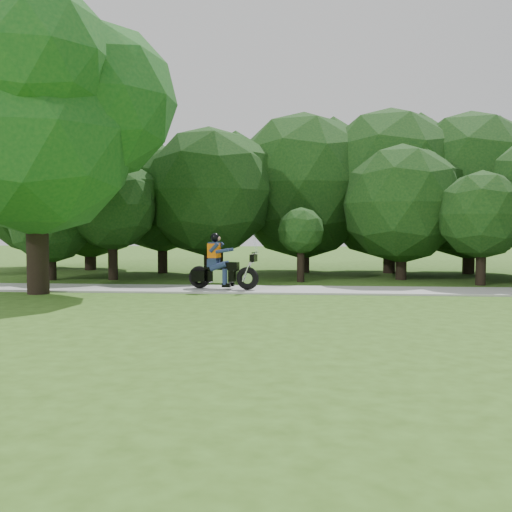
{
  "coord_description": "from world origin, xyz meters",
  "views": [
    {
      "loc": [
        -2.14,
        -10.92,
        2.15
      ],
      "look_at": [
        -3.42,
        4.89,
        1.32
      ],
      "focal_mm": 40.0,
      "sensor_mm": 36.0,
      "label": 1
    }
  ],
  "objects": [
    {
      "name": "ground",
      "position": [
        0.0,
        0.0,
        0.0
      ],
      "size": [
        100.0,
        100.0,
        0.0
      ],
      "primitive_type": "plane",
      "color": "#315217",
      "rests_on": "ground"
    },
    {
      "name": "tree_line",
      "position": [
        -0.07,
        14.75,
        3.71
      ],
      "size": [
        39.36,
        11.68,
        7.68
      ],
      "color": "black",
      "rests_on": "ground"
    },
    {
      "name": "big_tree_west",
      "position": [
        -10.54,
        6.85,
        5.76
      ],
      "size": [
        8.64,
        6.56,
        9.96
      ],
      "color": "black",
      "rests_on": "ground"
    },
    {
      "name": "walkway",
      "position": [
        0.0,
        8.0,
        0.03
      ],
      "size": [
        60.0,
        2.2,
        0.06
      ],
      "primitive_type": "cube",
      "color": "#A5A5A0",
      "rests_on": "ground"
    },
    {
      "name": "touring_motorcycle",
      "position": [
        -4.89,
        7.79,
        0.74
      ],
      "size": [
        2.44,
        1.04,
        1.87
      ],
      "rotation": [
        0.0,
        0.0,
        -0.19
      ],
      "color": "black",
      "rests_on": "walkway"
    }
  ]
}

